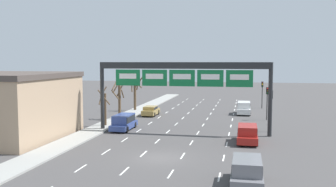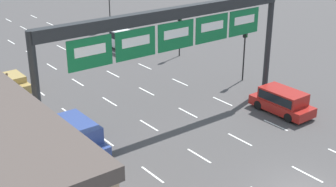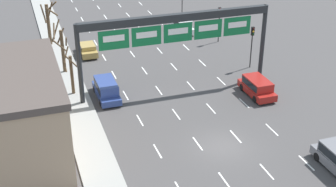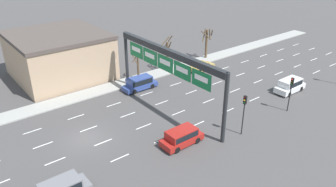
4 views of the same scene
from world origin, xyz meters
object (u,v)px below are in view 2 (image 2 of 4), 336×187
sign_gantry (173,29)px  suv_red (282,100)px  suv_white (125,40)px  car_gold (11,82)px  traffic_light_far_end (180,24)px  tree_bare_closest (16,115)px  traffic_light_mid_block (109,3)px  traffic_light_near_gantry (245,42)px  suv_blue (77,133)px

sign_gantry → suv_red: sign_gantry is taller
suv_white → car_gold: size_ratio=1.12×
suv_red → suv_white: suv_white is taller
traffic_light_far_end → car_gold: bearing=176.8°
suv_white → tree_bare_closest: (-16.00, -13.74, 1.37)m
suv_white → traffic_light_mid_block: 8.40m
car_gold → traffic_light_near_gantry: size_ratio=0.91×
suv_blue → traffic_light_near_gantry: bearing=7.6°
sign_gantry → traffic_light_near_gantry: (9.33, 2.65, -3.01)m
traffic_light_far_end → suv_blue: bearing=-147.0°
suv_red → suv_blue: (-13.54, 4.01, 0.03)m
sign_gantry → suv_white: bearing=68.1°
suv_blue → traffic_light_near_gantry: size_ratio=1.07×
sign_gantry → traffic_light_mid_block: size_ratio=4.24×
suv_red → suv_white: (-0.42, 19.38, 0.07)m
sign_gantry → traffic_light_far_end: (9.36, 10.97, -3.16)m
suv_white → traffic_light_near_gantry: traffic_light_near_gantry is taller
car_gold → suv_blue: bearing=-91.1°
suv_blue → traffic_light_mid_block: (15.99, 22.97, 2.17)m
car_gold → traffic_light_near_gantry: bearing=-30.1°
sign_gantry → tree_bare_closest: sign_gantry is taller
traffic_light_far_end → sign_gantry: bearing=-130.5°
traffic_light_far_end → tree_bare_closest: 20.93m
traffic_light_far_end → suv_red: bearing=-100.0°
sign_gantry → traffic_light_far_end: size_ratio=4.32×
car_gold → traffic_light_mid_block: bearing=36.4°
suv_red → tree_bare_closest: size_ratio=0.98×
traffic_light_near_gantry → car_gold: bearing=149.9°
traffic_light_near_gantry → traffic_light_far_end: 8.32m
car_gold → traffic_light_mid_block: 19.75m
sign_gantry → traffic_light_mid_block: sign_gantry is taller
suv_blue → traffic_light_mid_block: traffic_light_mid_block is taller
sign_gantry → traffic_light_mid_block: 25.43m
traffic_light_far_end → tree_bare_closest: size_ratio=0.94×
traffic_light_mid_block → tree_bare_closest: tree_bare_closest is taller
car_gold → traffic_light_near_gantry: (15.85, -9.20, 2.51)m
traffic_light_near_gantry → suv_white: bearing=102.5°
suv_white → traffic_light_far_end: (2.97, -4.91, 2.08)m
sign_gantry → traffic_light_far_end: bearing=49.5°
sign_gantry → traffic_light_mid_block: bearing=68.5°
suv_red → suv_white: 19.38m
suv_red → traffic_light_mid_block: (2.45, 26.98, 2.21)m
suv_blue → sign_gantry: bearing=-4.4°
suv_white → traffic_light_far_end: traffic_light_far_end is taller
traffic_light_mid_block → traffic_light_near_gantry: bearing=-89.8°
suv_blue → car_gold: bearing=88.9°
suv_blue → traffic_light_near_gantry: (16.06, 2.14, 2.27)m
suv_blue → car_gold: (0.21, 11.34, -0.24)m
suv_red → car_gold: (-13.33, 15.35, -0.21)m
car_gold → traffic_light_mid_block: size_ratio=0.94×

